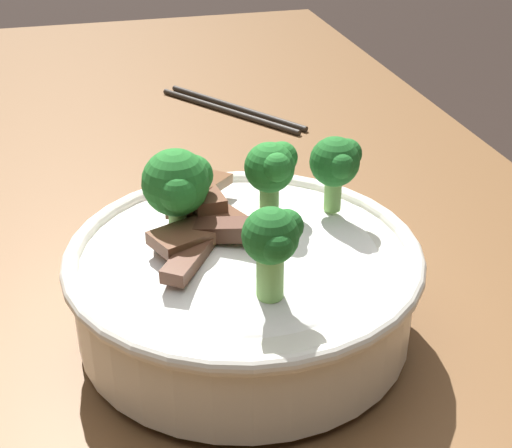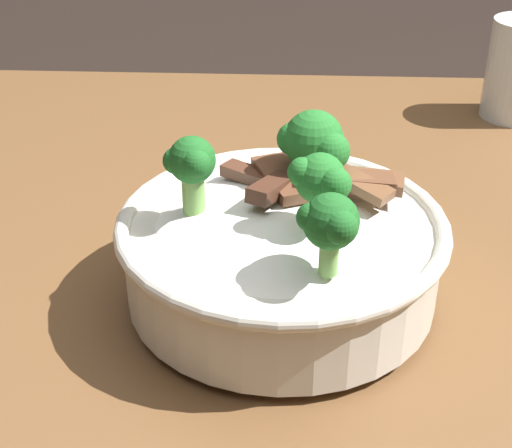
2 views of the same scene
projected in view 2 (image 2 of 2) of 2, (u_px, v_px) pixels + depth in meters
The scene contains 2 objects.
dining_table at pixel (429, 344), 0.70m from camera, with size 1.55×0.85×0.78m.
rice_bowl at pixel (283, 242), 0.55m from camera, with size 0.24×0.24×0.14m.
Camera 2 is at (0.14, 0.55, 1.13)m, focal length 52.66 mm.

